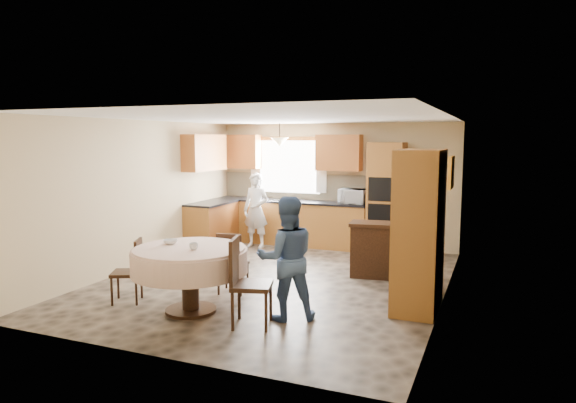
% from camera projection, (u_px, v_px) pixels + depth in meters
% --- Properties ---
extents(floor, '(5.00, 6.00, 0.01)m').
position_uv_depth(floor, '(275.00, 281.00, 7.94)').
color(floor, brown).
rests_on(floor, ground).
extents(ceiling, '(5.00, 6.00, 0.01)m').
position_uv_depth(ceiling, '(275.00, 118.00, 7.64)').
color(ceiling, white).
rests_on(ceiling, wall_back).
extents(wall_back, '(5.00, 0.02, 2.50)m').
position_uv_depth(wall_back, '(334.00, 185.00, 10.54)').
color(wall_back, tan).
rests_on(wall_back, floor).
extents(wall_front, '(5.00, 0.02, 2.50)m').
position_uv_depth(wall_front, '(152.00, 235.00, 5.04)').
color(wall_front, tan).
rests_on(wall_front, floor).
extents(wall_left, '(0.02, 6.00, 2.50)m').
position_uv_depth(wall_left, '(141.00, 194.00, 8.74)').
color(wall_left, tan).
rests_on(wall_left, floor).
extents(wall_right, '(0.02, 6.00, 2.50)m').
position_uv_depth(wall_right, '(446.00, 209.00, 6.85)').
color(wall_right, tan).
rests_on(wall_right, floor).
extents(window, '(1.40, 0.03, 1.10)m').
position_uv_depth(window, '(289.00, 167.00, 10.86)').
color(window, white).
rests_on(window, wall_back).
extents(curtain_left, '(0.22, 0.02, 1.15)m').
position_uv_depth(curtain_left, '(256.00, 164.00, 11.09)').
color(curtain_left, white).
rests_on(curtain_left, wall_back).
extents(curtain_right, '(0.22, 0.02, 1.15)m').
position_uv_depth(curtain_right, '(321.00, 165.00, 10.52)').
color(curtain_right, white).
rests_on(curtain_right, wall_back).
extents(base_cab_back, '(3.30, 0.60, 0.88)m').
position_uv_depth(base_cab_back, '(290.00, 223.00, 10.69)').
color(base_cab_back, '#B97C31').
rests_on(base_cab_back, floor).
extents(counter_back, '(3.30, 0.64, 0.04)m').
position_uv_depth(counter_back, '(290.00, 201.00, 10.63)').
color(counter_back, black).
rests_on(counter_back, base_cab_back).
extents(base_cab_left, '(0.60, 1.20, 0.88)m').
position_uv_depth(base_cab_left, '(212.00, 226.00, 10.37)').
color(base_cab_left, '#B97C31').
rests_on(base_cab_left, floor).
extents(counter_left, '(0.64, 1.20, 0.04)m').
position_uv_depth(counter_left, '(211.00, 203.00, 10.32)').
color(counter_left, black).
rests_on(counter_left, base_cab_left).
extents(backsplash, '(3.30, 0.02, 0.55)m').
position_uv_depth(backsplash, '(295.00, 187.00, 10.86)').
color(backsplash, '#C4B38A').
rests_on(backsplash, wall_back).
extents(wall_cab_left, '(0.85, 0.33, 0.72)m').
position_uv_depth(wall_cab_left, '(241.00, 152.00, 11.09)').
color(wall_cab_left, '#C47131').
rests_on(wall_cab_left, wall_back).
extents(wall_cab_right, '(0.90, 0.33, 0.72)m').
position_uv_depth(wall_cab_right, '(339.00, 153.00, 10.25)').
color(wall_cab_right, '#C47131').
rests_on(wall_cab_right, wall_back).
extents(wall_cab_side, '(0.33, 1.20, 0.72)m').
position_uv_depth(wall_cab_side, '(205.00, 153.00, 10.24)').
color(wall_cab_side, '#C47131').
rests_on(wall_cab_side, wall_left).
extents(oven_tower, '(0.66, 0.62, 2.12)m').
position_uv_depth(oven_tower, '(386.00, 198.00, 9.85)').
color(oven_tower, '#B97C31').
rests_on(oven_tower, floor).
extents(oven_upper, '(0.56, 0.01, 0.45)m').
position_uv_depth(oven_upper, '(383.00, 189.00, 9.54)').
color(oven_upper, black).
rests_on(oven_upper, oven_tower).
extents(oven_lower, '(0.56, 0.01, 0.45)m').
position_uv_depth(oven_lower, '(383.00, 216.00, 9.60)').
color(oven_lower, black).
rests_on(oven_lower, oven_tower).
extents(pendant, '(0.36, 0.36, 0.18)m').
position_uv_depth(pendant, '(280.00, 142.00, 10.36)').
color(pendant, beige).
rests_on(pendant, ceiling).
extents(sideboard, '(1.20, 0.62, 0.82)m').
position_uv_depth(sideboard, '(386.00, 252.00, 8.11)').
color(sideboard, '#331C0E').
rests_on(sideboard, floor).
extents(space_heater, '(0.47, 0.40, 0.55)m').
position_uv_depth(space_heater, '(415.00, 272.00, 7.39)').
color(space_heater, black).
rests_on(space_heater, floor).
extents(cupboard, '(0.54, 1.08, 2.06)m').
position_uv_depth(cupboard, '(419.00, 230.00, 6.56)').
color(cupboard, '#B97C31').
rests_on(cupboard, floor).
extents(dining_table, '(1.46, 1.46, 0.83)m').
position_uv_depth(dining_table, '(190.00, 262.00, 6.46)').
color(dining_table, '#331C0E').
rests_on(dining_table, floor).
extents(chair_left, '(0.50, 0.50, 0.86)m').
position_uv_depth(chair_left, '(132.00, 267.00, 6.88)').
color(chair_left, '#331C0E').
rests_on(chair_left, floor).
extents(chair_back, '(0.44, 0.44, 0.88)m').
position_uv_depth(chair_back, '(231.00, 260.00, 7.23)').
color(chair_back, '#331C0E').
rests_on(chair_back, floor).
extents(chair_right, '(0.56, 0.56, 1.04)m').
position_uv_depth(chair_right, '(245.00, 278.00, 5.99)').
color(chair_right, '#331C0E').
rests_on(chair_right, floor).
extents(framed_picture, '(0.06, 0.58, 0.48)m').
position_uv_depth(framed_picture, '(451.00, 172.00, 7.64)').
color(framed_picture, gold).
rests_on(framed_picture, wall_right).
extents(microwave, '(0.54, 0.38, 0.29)m').
position_uv_depth(microwave, '(353.00, 196.00, 10.06)').
color(microwave, silver).
rests_on(microwave, counter_back).
extents(person_sink, '(0.57, 0.39, 1.51)m').
position_uv_depth(person_sink, '(256.00, 210.00, 10.34)').
color(person_sink, silver).
rests_on(person_sink, floor).
extents(person_dining, '(0.92, 0.87, 1.51)m').
position_uv_depth(person_dining, '(287.00, 258.00, 6.20)').
color(person_dining, '#3D5785').
rests_on(person_dining, floor).
extents(bowl_sideboard, '(0.21, 0.21, 0.05)m').
position_uv_depth(bowl_sideboard, '(373.00, 224.00, 8.14)').
color(bowl_sideboard, '#B2B2B2').
rests_on(bowl_sideboard, sideboard).
extents(bottle_sideboard, '(0.13, 0.13, 0.32)m').
position_uv_depth(bottle_sideboard, '(410.00, 218.00, 7.90)').
color(bottle_sideboard, silver).
rests_on(bottle_sideboard, sideboard).
extents(cup_table, '(0.12, 0.12, 0.09)m').
position_uv_depth(cup_table, '(194.00, 246.00, 6.29)').
color(cup_table, '#B2B2B2').
rests_on(cup_table, dining_table).
extents(bowl_table, '(0.20, 0.20, 0.06)m').
position_uv_depth(bowl_table, '(170.00, 242.00, 6.64)').
color(bowl_table, '#B2B2B2').
rests_on(bowl_table, dining_table).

